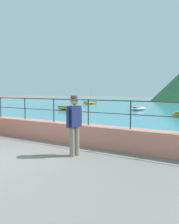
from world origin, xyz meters
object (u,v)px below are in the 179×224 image
at_px(person_walking, 74,123).
at_px(boat_3, 65,108).
at_px(boat_2, 138,108).
at_px(boat_5, 90,102).

bearing_deg(person_walking, boat_3, 127.84).
xyz_separation_m(person_walking, boat_2, (-3.12, 15.15, -0.72)).
xyz_separation_m(person_walking, boat_3, (-9.27, 11.94, -0.72)).
bearing_deg(boat_3, boat_5, 106.01).
relative_size(boat_2, boat_5, 1.02).
bearing_deg(boat_2, boat_3, -152.44).
relative_size(boat_2, boat_3, 1.00).
bearing_deg(person_walking, boat_2, 101.65).
relative_size(boat_3, boat_5, 1.02).
xyz_separation_m(boat_2, boat_3, (-6.15, -3.21, 0.00)).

